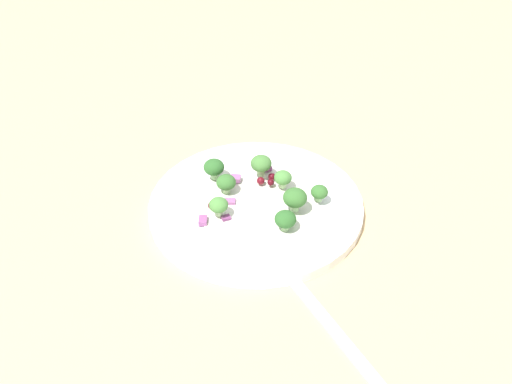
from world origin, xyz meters
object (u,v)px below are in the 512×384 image
at_px(plate, 256,204).
at_px(broccoli_floret_0, 214,168).
at_px(fork, 317,309).
at_px(broccoli_floret_2, 283,178).
at_px(broccoli_floret_1, 285,220).

height_order(plate, broccoli_floret_0, broccoli_floret_0).
height_order(broccoli_floret_0, fork, broccoli_floret_0).
distance_m(broccoli_floret_0, broccoli_floret_2, 0.09).
bearing_deg(broccoli_floret_1, plate, -139.99).
height_order(broccoli_floret_1, fork, broccoli_floret_1).
bearing_deg(broccoli_floret_0, plate, 58.12).
relative_size(broccoli_floret_1, broccoli_floret_2, 1.13).
bearing_deg(fork, broccoli_floret_2, -163.49).
relative_size(broccoli_floret_0, broccoli_floret_1, 1.05).
bearing_deg(broccoli_floret_2, plate, -48.11).
xyz_separation_m(broccoli_floret_2, fork, (0.17, 0.05, -0.03)).
bearing_deg(broccoli_floret_0, broccoli_floret_2, 84.04).
xyz_separation_m(plate, broccoli_floret_0, (-0.03, -0.06, 0.02)).
height_order(plate, broccoli_floret_1, broccoli_floret_1).
relative_size(broccoli_floret_1, fork, 0.15).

